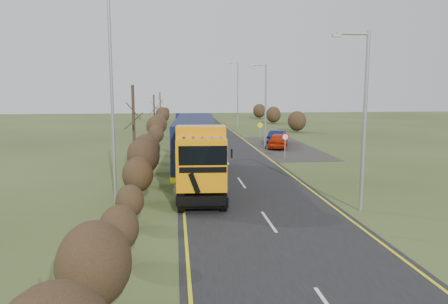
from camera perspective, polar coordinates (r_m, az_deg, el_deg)
ground at (r=23.42m, az=3.78°, el=-6.18°), size 160.00×160.00×0.00m
road at (r=33.08m, az=0.73°, el=-1.83°), size 8.00×120.00×0.02m
layby at (r=43.99m, az=7.53°, el=0.66°), size 6.00×18.00×0.02m
lane_markings at (r=32.78m, az=0.79°, el=-1.89°), size 7.52×116.00×0.01m
hedgerow at (r=30.56m, az=-10.00°, el=0.25°), size 2.24×102.04×6.05m
lorry at (r=27.11m, az=-3.71°, el=0.76°), size 3.11×14.61×4.04m
car_red_hatchback at (r=43.00m, az=7.08°, el=1.48°), size 2.94×4.71×1.50m
car_blue_sedan at (r=46.31m, az=7.04°, el=1.92°), size 3.09×4.52×1.41m
streetlight_near at (r=21.51m, az=17.68°, el=4.69°), size 1.81×0.18×8.46m
streetlight_mid at (r=42.20m, az=5.33°, el=6.43°), size 1.74×0.18×8.13m
streetlight_far at (r=65.38m, az=1.68°, el=7.91°), size 2.04×0.19×9.62m
left_pole at (r=22.88m, az=-14.42°, el=6.56°), size 0.16×0.16×10.52m
speed_sign at (r=36.15m, az=7.99°, el=1.39°), size 0.61×0.10×2.20m
warning_board at (r=50.88m, az=4.73°, el=3.09°), size 0.74×0.11×1.95m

